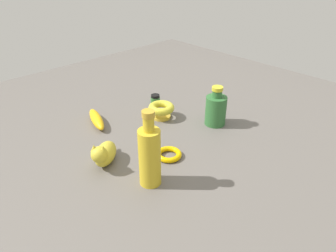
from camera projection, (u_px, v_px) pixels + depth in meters
name	position (u px, v px, depth m)	size (l,w,h in m)	color
ground	(168.00, 136.00, 1.21)	(2.00, 2.00, 0.00)	#5B5651
bangle	(169.00, 154.00, 1.09)	(0.09, 0.09, 0.02)	#E1AD05
banana	(97.00, 119.00, 1.28)	(0.18, 0.04, 0.04)	gold
bottle_tall	(150.00, 155.00, 0.92)	(0.07, 0.07, 0.24)	gold
nail_polish_jar	(155.00, 99.00, 1.46)	(0.04, 0.04, 0.04)	#366F32
bottle_short	(216.00, 109.00, 1.26)	(0.08, 0.08, 0.16)	#2D6430
cat_figurine	(104.00, 153.00, 1.03)	(0.14, 0.12, 0.10)	gold
bowl	(161.00, 109.00, 1.32)	(0.11, 0.11, 0.06)	gold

